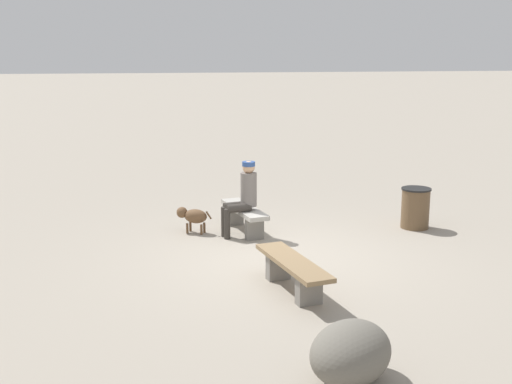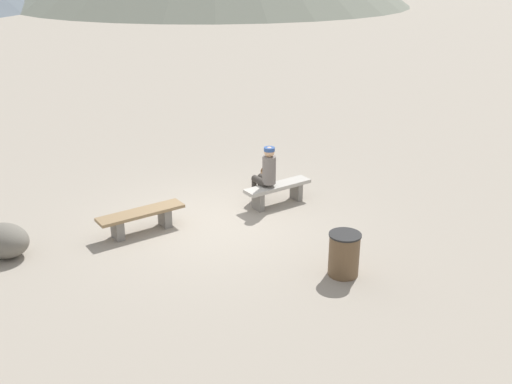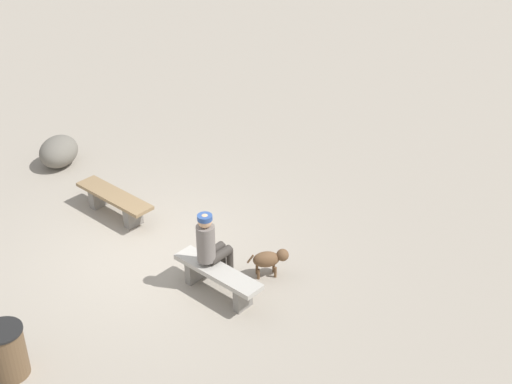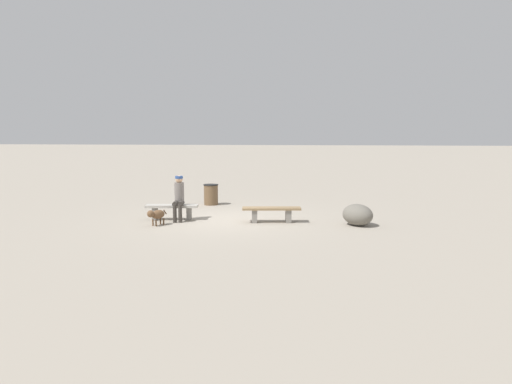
{
  "view_description": "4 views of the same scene",
  "coord_description": "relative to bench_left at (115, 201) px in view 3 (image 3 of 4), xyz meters",
  "views": [
    {
      "loc": [
        -9.24,
        2.53,
        3.15
      ],
      "look_at": [
        1.17,
        0.11,
        0.81
      ],
      "focal_mm": 44.12,
      "sensor_mm": 36.0,
      "label": 1
    },
    {
      "loc": [
        -4.08,
        -10.01,
        4.99
      ],
      "look_at": [
        0.74,
        -0.32,
        0.64
      ],
      "focal_mm": 41.19,
      "sensor_mm": 36.0,
      "label": 2
    },
    {
      "loc": [
        8.46,
        -4.84,
        6.81
      ],
      "look_at": [
        0.45,
        1.94,
        0.69
      ],
      "focal_mm": 49.23,
      "sensor_mm": 36.0,
      "label": 3
    },
    {
      "loc": [
        -2.88,
        13.52,
        2.54
      ],
      "look_at": [
        -1.01,
        0.24,
        0.89
      ],
      "focal_mm": 32.48,
      "sensor_mm": 36.0,
      "label": 4
    }
  ],
  "objects": [
    {
      "name": "seated_person",
      "position": [
        2.77,
        0.1,
        0.45
      ],
      "size": [
        0.37,
        0.64,
        1.34
      ],
      "rotation": [
        0.0,
        0.0,
        0.16
      ],
      "color": "slate",
      "rests_on": "ground"
    },
    {
      "name": "boulder",
      "position": [
        -2.46,
        0.13,
        -0.0
      ],
      "size": [
        1.18,
        1.21,
        0.61
      ],
      "primitive_type": "ellipsoid",
      "rotation": [
        0.0,
        0.0,
        5.4
      ],
      "color": "#6B665B",
      "rests_on": "ground"
    },
    {
      "name": "dog",
      "position": [
        3.16,
        0.95,
        0.01
      ],
      "size": [
        0.45,
        0.61,
        0.46
      ],
      "rotation": [
        0.0,
        0.0,
        1.04
      ],
      "color": "brown",
      "rests_on": "ground"
    },
    {
      "name": "ground",
      "position": [
        1.47,
        -0.21,
        -0.34
      ],
      "size": [
        210.0,
        210.0,
        0.06
      ],
      "primitive_type": "cube",
      "color": "#9E9384"
    },
    {
      "name": "bench_right",
      "position": [
        3.01,
        0.03,
        0.03
      ],
      "size": [
        1.6,
        0.59,
        0.46
      ],
      "rotation": [
        0.0,
        0.0,
        0.15
      ],
      "color": "gray",
      "rests_on": "ground"
    },
    {
      "name": "bench_left",
      "position": [
        0.0,
        0.0,
        0.0
      ],
      "size": [
        1.75,
        0.66,
        0.44
      ],
      "rotation": [
        0.0,
        0.0,
        0.15
      ],
      "color": "gray",
      "rests_on": "ground"
    },
    {
      "name": "trash_bin",
      "position": [
        2.57,
        -3.11,
        0.07
      ],
      "size": [
        0.54,
        0.54,
        0.75
      ],
      "color": "brown",
      "rests_on": "ground"
    }
  ]
}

